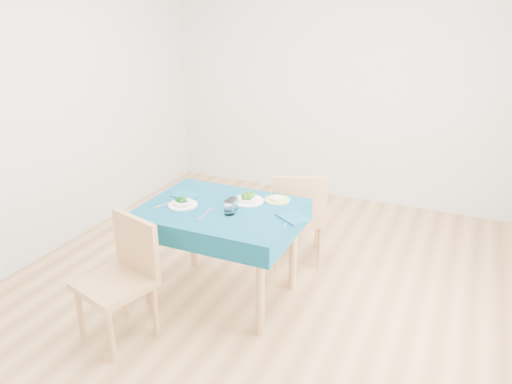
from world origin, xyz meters
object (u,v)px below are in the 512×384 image
at_px(side_plate, 277,200).
at_px(table, 222,253).
at_px(chair_near, 113,268).
at_px(bowl_far, 248,197).
at_px(chair_far, 299,200).
at_px(bowl_near, 183,202).

bearing_deg(side_plate, table, -137.92).
bearing_deg(chair_near, side_plate, 71.01).
relative_size(bowl_far, side_plate, 1.23).
xyz_separation_m(table, bowl_far, (0.13, 0.18, 0.42)).
bearing_deg(chair_far, table, 47.45).
bearing_deg(chair_near, bowl_far, 75.97).
bearing_deg(table, chair_near, -118.89).
xyz_separation_m(table, chair_near, (-0.41, -0.75, 0.17)).
bearing_deg(chair_near, chair_far, 81.19).
height_order(chair_near, chair_far, chair_far).
relative_size(table, bowl_far, 4.65).
relative_size(chair_far, bowl_near, 5.20).
height_order(bowl_near, side_plate, bowl_near).
height_order(table, chair_far, chair_far).
bearing_deg(bowl_far, table, -126.00).
xyz_separation_m(bowl_near, bowl_far, (0.41, 0.27, 0.00)).
height_order(chair_near, bowl_far, chair_near).
relative_size(chair_near, side_plate, 5.57).
xyz_separation_m(chair_far, bowl_far, (-0.19, -0.63, 0.23)).
distance_m(table, bowl_far, 0.47).
xyz_separation_m(chair_near, chair_far, (0.74, 1.57, 0.02)).
distance_m(chair_far, side_plate, 0.56).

